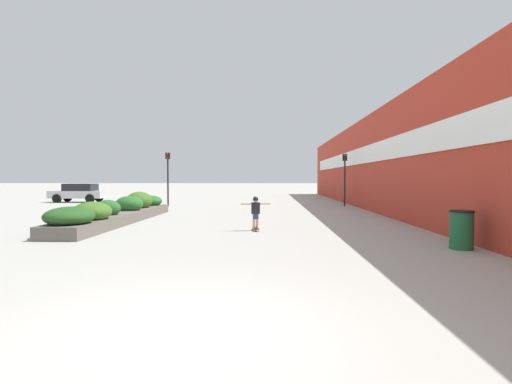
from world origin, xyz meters
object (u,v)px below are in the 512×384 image
Objects in this scene: skateboarder at (256,209)px; trash_bin at (462,230)px; skateboard at (256,229)px; traffic_light_right at (345,171)px; car_leftmost at (79,192)px; traffic_light_left at (168,170)px; car_center_left at (442,192)px.

trash_bin is (5.63, -3.55, -0.27)m from skateboarder.
skateboarder reaches higher than skateboard.
traffic_light_right reaches higher than trash_bin.
car_leftmost is at bearing 120.42° from skateboard.
skateboard is 0.20× the size of traffic_light_left.
car_leftmost is 20.59m from traffic_light_right.
car_leftmost is at bearing 120.42° from skateboarder.
trash_bin is at bearing -89.71° from traffic_light_right.
skateboard is at bearing -62.97° from traffic_light_left.
trash_bin is 22.82m from car_center_left.
car_leftmost is 28.71m from car_center_left.
skateboard is at bearing 79.23° from skateboarder.
traffic_light_right is at bearing 55.64° from skateboard.
car_leftmost is (-14.59, 16.67, -0.01)m from skateboarder.
skateboarder is 6.66m from trash_bin.
traffic_light_left reaches higher than skateboard.
skateboard is 6.67m from trash_bin.
traffic_light_left is at bearing 106.26° from skateboard.
traffic_light_left is at bearing -116.30° from car_leftmost.
traffic_light_right is (-8.55, -4.93, 1.56)m from car_center_left.
traffic_light_right is (12.00, 0.06, -0.08)m from traffic_light_left.
car_center_left is (8.47, 21.19, 0.32)m from trash_bin.
traffic_light_right reaches higher than car_leftmost.
skateboard is 14.06m from traffic_light_right.
skateboarder is 0.32× the size of traffic_light_right.
traffic_light_left reaches higher than traffic_light_right.
skateboarder is 0.31× the size of traffic_light_left.
trash_bin is at bearing -53.29° from traffic_light_left.
traffic_light_left is (-20.55, -4.99, 1.63)m from car_center_left.
skateboard is at bearing 147.75° from trash_bin.
traffic_light_left is (-6.45, 12.65, 2.41)m from skateboard.
skateboard is 0.64× the size of skateboarder.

